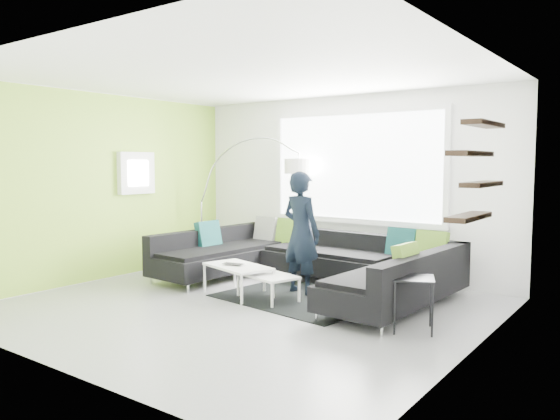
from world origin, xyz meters
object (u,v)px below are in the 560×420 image
Objects in this scene: arc_lamp at (201,202)px; side_table at (413,304)px; sectional_sofa at (300,264)px; laptop at (232,265)px; coffee_table at (252,282)px; person at (301,233)px.

side_table is at bearing -28.85° from arc_lamp.
sectional_sofa is 0.97m from laptop.
person is at bearing 71.94° from coffee_table.
coffee_table is 2.65m from arc_lamp.
sectional_sofa is 3.27× the size of coffee_table.
arc_lamp is (-2.41, 0.55, 0.72)m from sectional_sofa.
side_table is at bearing -19.03° from sectional_sofa.
coffee_table is at bearing -42.09° from arc_lamp.
arc_lamp is at bearing 170.51° from sectional_sofa.
side_table is 1.76× the size of laptop.
person is at bearing 160.14° from side_table.
person is at bearing -26.92° from arc_lamp.
person reaches higher than sectional_sofa.
sectional_sofa reaches higher than laptop.
laptop is at bearing 179.46° from side_table.
arc_lamp is at bearing -6.43° from person.
coffee_table is 0.93m from person.
person is (0.39, 0.57, 0.62)m from coffee_table.
arc_lamp is at bearing 162.69° from side_table.
laptop is at bearing -148.59° from coffee_table.
coffee_table is (-0.26, -0.72, -0.17)m from sectional_sofa.
laptop is (1.86, -1.35, -0.68)m from arc_lamp.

